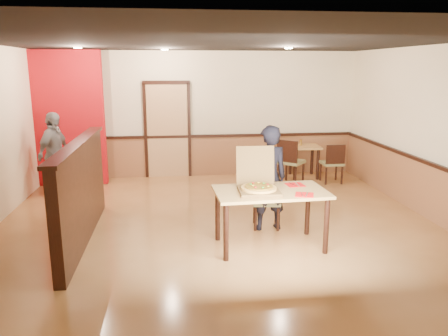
# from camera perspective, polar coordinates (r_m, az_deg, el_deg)

# --- Properties ---
(floor) EXTENTS (7.00, 7.00, 0.00)m
(floor) POSITION_cam_1_polar(r_m,az_deg,el_deg) (6.84, -0.53, -7.94)
(floor) COLOR #C2854B
(floor) RESTS_ON ground
(ceiling) EXTENTS (7.00, 7.00, 0.00)m
(ceiling) POSITION_cam_1_polar(r_m,az_deg,el_deg) (6.39, -0.58, 16.19)
(ceiling) COLOR black
(ceiling) RESTS_ON wall_back
(wall_back) EXTENTS (7.00, 0.00, 7.00)m
(wall_back) POSITION_cam_1_polar(r_m,az_deg,el_deg) (9.93, -2.78, 6.98)
(wall_back) COLOR #FFF0C7
(wall_back) RESTS_ON floor
(wall_right) EXTENTS (0.00, 7.00, 7.00)m
(wall_right) POSITION_cam_1_polar(r_m,az_deg,el_deg) (7.68, 26.44, 3.83)
(wall_right) COLOR #FFF0C7
(wall_right) RESTS_ON floor
(wainscot_back) EXTENTS (7.00, 0.04, 0.90)m
(wainscot_back) POSITION_cam_1_polar(r_m,az_deg,el_deg) (10.04, -2.71, 1.56)
(wainscot_back) COLOR #905C39
(wainscot_back) RESTS_ON floor
(chair_rail_back) EXTENTS (7.00, 0.06, 0.06)m
(chair_rail_back) POSITION_cam_1_polar(r_m,az_deg,el_deg) (9.94, -2.73, 4.19)
(chair_rail_back) COLOR black
(chair_rail_back) RESTS_ON wall_back
(wainscot_right) EXTENTS (0.04, 7.00, 0.90)m
(wainscot_right) POSITION_cam_1_polar(r_m,az_deg,el_deg) (7.85, 25.56, -3.01)
(wainscot_right) COLOR #905C39
(wainscot_right) RESTS_ON floor
(chair_rail_right) EXTENTS (0.06, 7.00, 0.06)m
(chair_rail_right) POSITION_cam_1_polar(r_m,az_deg,el_deg) (7.74, 25.77, 0.33)
(chair_rail_right) COLOR black
(chair_rail_right) RESTS_ON wall_right
(back_door) EXTENTS (0.90, 0.06, 2.10)m
(back_door) POSITION_cam_1_polar(r_m,az_deg,el_deg) (9.91, -7.38, 4.83)
(back_door) COLOR tan
(back_door) RESTS_ON wall_back
(booth_partition) EXTENTS (0.20, 3.10, 1.44)m
(booth_partition) POSITION_cam_1_polar(r_m,az_deg,el_deg) (6.51, -18.13, -2.87)
(booth_partition) COLOR black
(booth_partition) RESTS_ON floor
(red_accent_panel) EXTENTS (1.60, 0.20, 2.78)m
(red_accent_panel) POSITION_cam_1_polar(r_m,az_deg,el_deg) (9.66, -20.08, 6.03)
(red_accent_panel) COLOR #A70B13
(red_accent_panel) RESTS_ON floor
(spot_a) EXTENTS (0.14, 0.14, 0.02)m
(spot_a) POSITION_cam_1_polar(r_m,az_deg,el_deg) (8.31, -18.57, 14.68)
(spot_a) COLOR #F5EAAB
(spot_a) RESTS_ON ceiling
(spot_b) EXTENTS (0.14, 0.14, 0.02)m
(spot_b) POSITION_cam_1_polar(r_m,az_deg,el_deg) (8.85, -7.76, 15.08)
(spot_b) COLOR #F5EAAB
(spot_b) RESTS_ON ceiling
(spot_c) EXTENTS (0.14, 0.14, 0.02)m
(spot_c) POSITION_cam_1_polar(r_m,az_deg,el_deg) (8.13, 8.43, 15.25)
(spot_c) COLOR #F5EAAB
(spot_c) RESTS_ON ceiling
(main_table) EXTENTS (1.56, 0.94, 0.81)m
(main_table) POSITION_cam_1_polar(r_m,az_deg,el_deg) (6.01, 6.09, -3.95)
(main_table) COLOR tan
(main_table) RESTS_ON floor
(diner_chair) EXTENTS (0.47, 0.47, 0.84)m
(diner_chair) POSITION_cam_1_polar(r_m,az_deg,el_deg) (6.87, 5.52, -3.86)
(diner_chair) COLOR olive
(diner_chair) RESTS_ON floor
(side_chair_left) EXTENTS (0.68, 0.68, 0.97)m
(side_chair_left) POSITION_cam_1_polar(r_m,az_deg,el_deg) (9.33, 8.59, 1.04)
(side_chair_left) COLOR olive
(side_chair_left) RESTS_ON floor
(side_chair_right) EXTENTS (0.43, 0.43, 0.86)m
(side_chair_right) POSITION_cam_1_polar(r_m,az_deg,el_deg) (9.63, 14.03, 0.79)
(side_chair_right) COLOR olive
(side_chair_right) RESTS_ON floor
(side_table) EXTENTS (0.71, 0.71, 0.72)m
(side_table) POSITION_cam_1_polar(r_m,az_deg,el_deg) (10.03, 10.43, 1.91)
(side_table) COLOR tan
(side_table) RESTS_ON floor
(diner) EXTENTS (0.63, 0.45, 1.62)m
(diner) POSITION_cam_1_polar(r_m,az_deg,el_deg) (6.64, 5.80, -1.33)
(diner) COLOR black
(diner) RESTS_ON floor
(passerby) EXTENTS (0.68, 1.03, 1.62)m
(passerby) POSITION_cam_1_polar(r_m,az_deg,el_deg) (9.02, -21.25, 1.70)
(passerby) COLOR gray
(passerby) RESTS_ON floor
(pizza_box) EXTENTS (0.55, 0.65, 0.57)m
(pizza_box) POSITION_cam_1_polar(r_m,az_deg,el_deg) (5.92, 4.47, -2.33)
(pizza_box) COLOR brown
(pizza_box) RESTS_ON main_table
(pizza) EXTENTS (0.60, 0.60, 0.03)m
(pizza) POSITION_cam_1_polar(r_m,az_deg,el_deg) (5.87, 4.56, -2.64)
(pizza) COLOR #F7BE59
(pizza) RESTS_ON pizza_box
(napkin_near) EXTENTS (0.30, 0.30, 0.01)m
(napkin_near) POSITION_cam_1_polar(r_m,az_deg,el_deg) (5.83, 10.46, -3.45)
(napkin_near) COLOR red
(napkin_near) RESTS_ON main_table
(napkin_far) EXTENTS (0.26, 0.26, 0.01)m
(napkin_far) POSITION_cam_1_polar(r_m,az_deg,el_deg) (6.30, 9.26, -2.16)
(napkin_far) COLOR red
(napkin_far) RESTS_ON main_table
(condiment) EXTENTS (0.05, 0.05, 0.13)m
(condiment) POSITION_cam_1_polar(r_m,az_deg,el_deg) (10.02, 9.99, 3.30)
(condiment) COLOR brown
(condiment) RESTS_ON side_table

